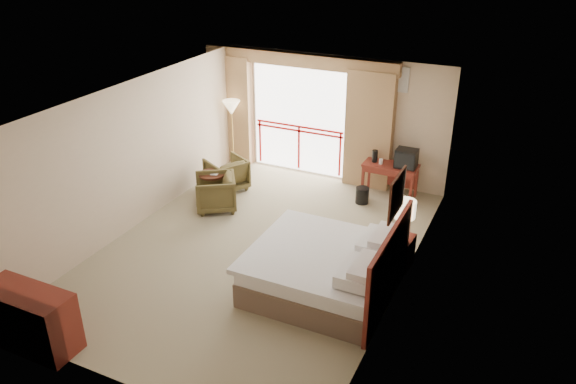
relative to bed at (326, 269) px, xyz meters
The scene contains 29 objects.
floor 1.66m from the bed, 158.15° to the left, with size 7.00×7.00×0.00m, color gray.
ceiling 2.83m from the bed, 158.15° to the left, with size 7.00×7.00×0.00m, color white.
wall_back 4.47m from the bed, 110.05° to the left, with size 5.00×5.00×0.00m, color beige.
wall_front 3.41m from the bed, 117.29° to the right, with size 5.00×5.00×0.00m, color beige.
wall_left 4.16m from the bed, behind, with size 7.00×7.00×0.00m, color beige.
wall_right 1.52m from the bed, 30.87° to the left, with size 7.00×7.00×0.00m, color beige.
balcony_door 4.75m from the bed, 119.37° to the left, with size 2.40×2.40×0.00m, color white.
balcony_railing 4.68m from the bed, 119.49° to the left, with size 2.09×0.03×1.02m.
curtain_left 5.65m from the bed, 134.97° to the left, with size 1.00×0.26×2.50m, color #8E6A47.
curtain_right 4.10m from the bed, 99.29° to the left, with size 1.00×0.26×2.50m, color #8E6A47.
valance 5.08m from the bed, 119.98° to the left, with size 4.40×0.22×0.28m, color #8E6A47.
hvac_vent 4.53m from the bed, 92.76° to the left, with size 0.50×0.04×0.50m, color silver.
bed is the anchor object (origin of this frame).
headboard 1.00m from the bed, ahead, with size 0.06×2.10×1.30m, color #591813.
framed_art 1.77m from the bed, ahead, with size 0.04×0.72×0.60m.
nightstand 1.43m from the bed, 53.63° to the left, with size 0.38×0.45×0.55m, color #591813.
table_lamp 1.61m from the bed, 54.78° to the left, with size 0.35×0.35×0.62m.
phone 1.30m from the bed, 51.45° to the left, with size 0.19×0.15×0.08m, color black.
desk 3.66m from the bed, 90.66° to the left, with size 1.10×0.53×0.72m.
tv 3.65m from the bed, 85.91° to the left, with size 0.42×0.34×0.38m.
coffee_maker 3.66m from the bed, 96.20° to the left, with size 0.12×0.12×0.25m, color black.
cup 3.59m from the bed, 93.89° to the left, with size 0.08×0.08×0.11m, color white.
wastebasket 3.13m from the bed, 98.22° to the left, with size 0.27×0.27×0.33m, color black.
armchair_far 4.12m from the bed, 142.66° to the left, with size 0.74×0.76×0.69m, color #41371C.
armchair_near 3.42m from the bed, 151.70° to the left, with size 0.76×0.78×0.71m, color #41371C.
side_table 3.77m from the bed, 149.55° to the left, with size 0.54×0.54×0.59m.
book 3.77m from the bed, 149.55° to the left, with size 0.15×0.20×0.02m, color white.
floor_lamp 5.30m from the bed, 136.11° to the left, with size 0.40×0.40×1.58m.
dresser 4.20m from the bed, 137.26° to the right, with size 1.30×0.55×0.86m.
Camera 1 is at (4.04, -7.35, 5.18)m, focal length 35.00 mm.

